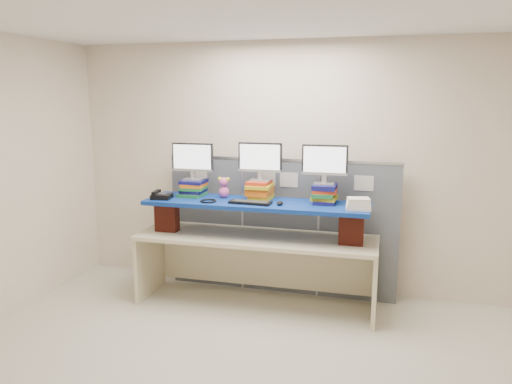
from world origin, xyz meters
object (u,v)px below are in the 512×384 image
(monitor_left, at_px, (193,159))
(monitor_right, at_px, (325,162))
(desk, at_px, (256,250))
(monitor_center, at_px, (260,159))
(keyboard, at_px, (250,202))
(desk_phone, at_px, (161,196))
(blue_board, at_px, (256,204))

(monitor_left, xyz_separation_m, monitor_right, (1.42, 0.03, 0.02))
(desk, distance_m, monitor_center, 0.95)
(keyboard, height_order, desk_phone, desk_phone)
(blue_board, relative_size, desk_phone, 10.42)
(monitor_center, distance_m, keyboard, 0.47)
(monitor_left, relative_size, desk_phone, 2.07)
(monitor_left, xyz_separation_m, keyboard, (0.71, -0.22, -0.39))
(monitor_center, bearing_deg, monitor_right, -0.00)
(monitor_left, distance_m, monitor_right, 1.42)
(monitor_right, bearing_deg, keyboard, -161.76)
(desk, height_order, monitor_center, monitor_center)
(monitor_center, bearing_deg, blue_board, -96.25)
(monitor_center, xyz_separation_m, keyboard, (-0.04, -0.24, -0.41))
(monitor_center, distance_m, desk_phone, 1.12)
(desk, distance_m, keyboard, 0.55)
(monitor_left, height_order, keyboard, monitor_left)
(monitor_left, relative_size, monitor_right, 1.00)
(desk, relative_size, monitor_left, 5.46)
(keyboard, relative_size, desk_phone, 1.95)
(monitor_right, bearing_deg, desk_phone, -172.11)
(blue_board, height_order, monitor_left, monitor_left)
(desk, bearing_deg, keyboard, -104.37)
(monitor_left, relative_size, keyboard, 1.06)
(keyboard, bearing_deg, blue_board, 79.54)
(monitor_left, bearing_deg, keyboard, -18.37)
(monitor_left, relative_size, monitor_center, 1.00)
(blue_board, bearing_deg, monitor_left, 170.85)
(blue_board, xyz_separation_m, monitor_center, (0.01, 0.12, 0.44))
(blue_board, bearing_deg, monitor_center, 83.75)
(monitor_left, bearing_deg, desk, -9.15)
(monitor_center, bearing_deg, keyboard, -100.32)
(monitor_left, distance_m, desk_phone, 0.52)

